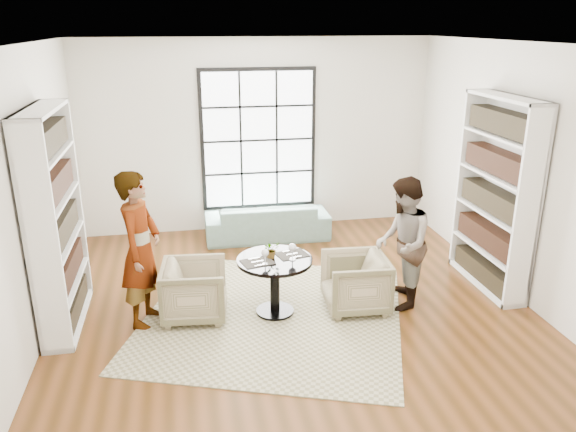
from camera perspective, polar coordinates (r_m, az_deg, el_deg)
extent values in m
plane|color=brown|center=(6.64, 0.82, -9.77)|extent=(6.00, 6.00, 0.00)
plane|color=silver|center=(8.93, -3.05, 8.10)|extent=(5.50, 0.00, 5.50)
plane|color=silver|center=(6.14, -25.13, 1.12)|extent=(0.00, 6.00, 6.00)
plane|color=silver|center=(7.12, 23.15, 3.70)|extent=(0.00, 6.00, 6.00)
plane|color=silver|center=(3.40, 11.38, -11.50)|extent=(5.50, 0.00, 5.50)
plane|color=white|center=(5.81, 0.96, 17.08)|extent=(6.00, 6.00, 0.00)
cube|color=black|center=(8.92, -3.03, 7.76)|extent=(1.82, 0.06, 2.22)
cube|color=white|center=(8.88, -2.99, 7.71)|extent=(1.70, 0.02, 2.10)
cube|color=tan|center=(6.58, -1.49, -10.01)|extent=(3.67, 3.67, 0.01)
cylinder|color=black|center=(6.62, -1.33, -9.65)|extent=(0.44, 0.44, 0.04)
cylinder|color=black|center=(6.48, -1.35, -7.23)|extent=(0.11, 0.11, 0.61)
cylinder|color=black|center=(6.34, -1.37, -4.53)|extent=(0.86, 0.86, 0.04)
imported|color=gray|center=(8.74, -2.15, -0.47)|extent=(1.91, 0.77, 0.55)
imported|color=tan|center=(6.49, -9.47, -7.49)|extent=(0.78, 0.77, 0.66)
imported|color=tan|center=(6.63, 6.85, -6.75)|extent=(0.77, 0.75, 0.66)
imported|color=gray|center=(6.29, -14.76, -3.31)|extent=(0.60, 0.74, 1.75)
imported|color=gray|center=(6.63, 11.55, -2.76)|extent=(0.80, 0.90, 1.56)
cube|color=#282522|center=(6.24, -3.12, -4.69)|extent=(0.39, 0.33, 0.01)
cube|color=#282522|center=(6.43, 0.41, -3.92)|extent=(0.39, 0.33, 0.01)
cylinder|color=silver|center=(6.19, -2.34, -4.87)|extent=(0.07, 0.07, 0.01)
cylinder|color=silver|center=(6.17, -2.34, -4.43)|extent=(0.01, 0.01, 0.10)
sphere|color=maroon|center=(6.14, -2.35, -3.75)|extent=(0.08, 0.08, 0.08)
ellipsoid|color=white|center=(6.14, -2.35, -3.75)|extent=(0.08, 0.08, 0.09)
cylinder|color=silver|center=(6.30, 0.45, -4.43)|extent=(0.07, 0.07, 0.01)
cylinder|color=silver|center=(6.28, 0.45, -3.96)|extent=(0.01, 0.01, 0.11)
sphere|color=maroon|center=(6.24, 0.45, -3.23)|extent=(0.09, 0.09, 0.09)
ellipsoid|color=white|center=(6.24, 0.45, -3.23)|extent=(0.09, 0.09, 0.10)
imported|color=gray|center=(6.32, -1.71, -3.41)|extent=(0.22, 0.20, 0.20)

